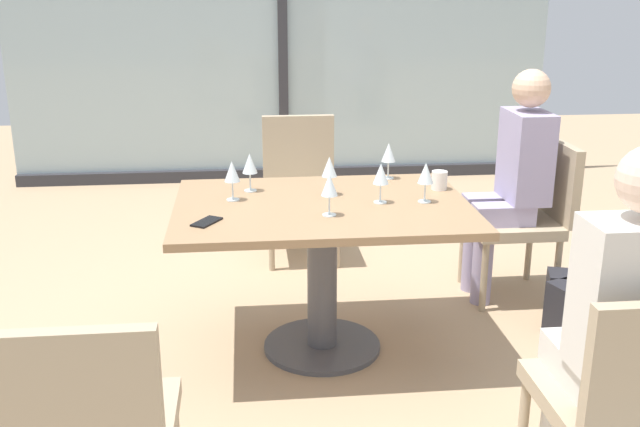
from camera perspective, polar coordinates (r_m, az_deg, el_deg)
name	(u,v)px	position (r m, az deg, el deg)	size (l,w,h in m)	color
ground_plane	(322,348)	(3.63, 0.16, -10.30)	(12.00, 12.00, 0.00)	tan
window_wall_backdrop	(283,39)	(6.41, -2.91, 13.27)	(4.60, 0.10, 2.70)	#A1B7BC
dining_table_main	(322,239)	(3.40, 0.17, -1.96)	(1.33, 0.96, 0.73)	#997551
chair_far_right	(529,210)	(4.19, 15.86, 0.26)	(0.50, 0.46, 0.87)	tan
chair_front_right	(630,395)	(2.50, 22.82, -12.75)	(0.46, 0.50, 0.87)	tan
chair_near_window	(300,178)	(4.68, -1.53, 2.74)	(0.46, 0.51, 0.87)	tan
chair_front_left	(89,426)	(2.27, -17.38, -15.36)	(0.46, 0.50, 0.87)	tan
person_far_right	(513,174)	(4.10, 14.67, 2.93)	(0.39, 0.34, 1.26)	#9E93B7
person_front_right	(621,318)	(2.49, 22.21, -7.48)	(0.34, 0.39, 1.26)	silver
wine_glass_0	(381,175)	(3.34, 4.72, 3.00)	(0.07, 0.07, 0.18)	silver
wine_glass_1	(232,172)	(3.39, -6.80, 3.16)	(0.07, 0.07, 0.18)	silver
wine_glass_2	(426,174)	(3.37, 8.15, 3.03)	(0.07, 0.07, 0.18)	silver
wine_glass_3	(329,186)	(3.14, 0.73, 2.14)	(0.07, 0.07, 0.18)	silver
wine_glass_4	(329,168)	(3.45, 0.73, 3.55)	(0.07, 0.07, 0.18)	silver
wine_glass_5	(250,164)	(3.53, -5.44, 3.79)	(0.07, 0.07, 0.18)	silver
wine_glass_6	(389,153)	(3.76, 5.31, 4.65)	(0.07, 0.07, 0.18)	silver
coffee_cup	(439,180)	(3.61, 9.19, 2.54)	(0.08, 0.08, 0.09)	white
cell_phone_on_table	(207,222)	(3.12, -8.74, -0.64)	(0.07, 0.14, 0.01)	black
handbag_0	(577,300)	(4.01, 19.19, -6.29)	(0.30, 0.16, 0.28)	#232328
handbag_2	(578,308)	(3.92, 19.27, -6.91)	(0.30, 0.16, 0.28)	#232328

